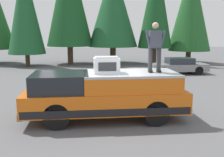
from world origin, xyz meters
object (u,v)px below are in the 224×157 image
(person_on_truck_bed, at_px, (155,46))
(parked_car_grey, at_px, (178,66))
(compressor_unit, at_px, (106,65))
(pickup_truck, at_px, (105,95))

(person_on_truck_bed, bearing_deg, parked_car_grey, -24.54)
(compressor_unit, xyz_separation_m, parked_car_grey, (9.98, -6.19, -1.35))
(pickup_truck, height_order, person_on_truck_bed, person_on_truck_bed)
(compressor_unit, height_order, person_on_truck_bed, person_on_truck_bed)
(pickup_truck, height_order, compressor_unit, compressor_unit)
(pickup_truck, bearing_deg, person_on_truck_bed, -93.86)
(pickup_truck, height_order, parked_car_grey, pickup_truck)
(compressor_unit, relative_size, person_on_truck_bed, 0.50)
(person_on_truck_bed, xyz_separation_m, parked_car_grey, (9.93, -4.53, -1.97))
(compressor_unit, relative_size, parked_car_grey, 0.20)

